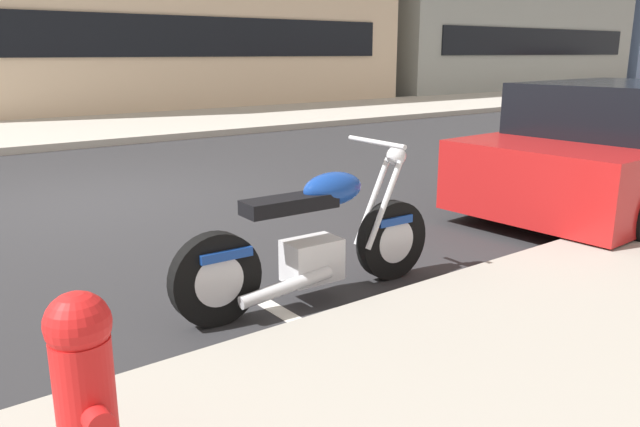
{
  "coord_description": "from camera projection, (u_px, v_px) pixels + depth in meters",
  "views": [
    {
      "loc": [
        -2.15,
        -7.36,
        1.73
      ],
      "look_at": [
        0.43,
        -3.92,
        0.61
      ],
      "focal_mm": 34.81,
      "sensor_mm": 36.0,
      "label": 1
    }
  ],
  "objects": [
    {
      "name": "ground_plane",
      "position": [
        94.0,
        202.0,
        7.38
      ],
      "size": [
        260.0,
        260.0,
        0.0
      ],
      "primitive_type": "plane",
      "color": "#28282B"
    },
    {
      "name": "sidewalk_far_curb",
      "position": [
        408.0,
        106.0,
        19.63
      ],
      "size": [
        120.0,
        5.0,
        0.14
      ],
      "primitive_type": "cube",
      "color": "#ADA89E",
      "rests_on": "ground"
    },
    {
      "name": "parking_stall_stripe",
      "position": [
        259.0,
        299.0,
        4.47
      ],
      "size": [
        0.12,
        2.2,
        0.01
      ],
      "primitive_type": "cube",
      "color": "silver",
      "rests_on": "ground"
    },
    {
      "name": "parked_motorcycle",
      "position": [
        315.0,
        242.0,
        4.39
      ],
      "size": [
        2.13,
        0.62,
        1.11
      ],
      "rotation": [
        0.0,
        0.0,
        -0.03
      ],
      "color": "black",
      "rests_on": "ground"
    },
    {
      "name": "parked_car_near_corner",
      "position": [
        625.0,
        150.0,
        6.95
      ],
      "size": [
        4.37,
        2.07,
        1.41
      ],
      "rotation": [
        0.0,
        0.0,
        0.05
      ],
      "color": "#AD1919",
      "rests_on": "ground"
    },
    {
      "name": "fire_hydrant",
      "position": [
        84.0,
        384.0,
        2.28
      ],
      "size": [
        0.24,
        0.36,
        0.77
      ],
      "color": "red",
      "rests_on": "sidewalk_near_curb"
    }
  ]
}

